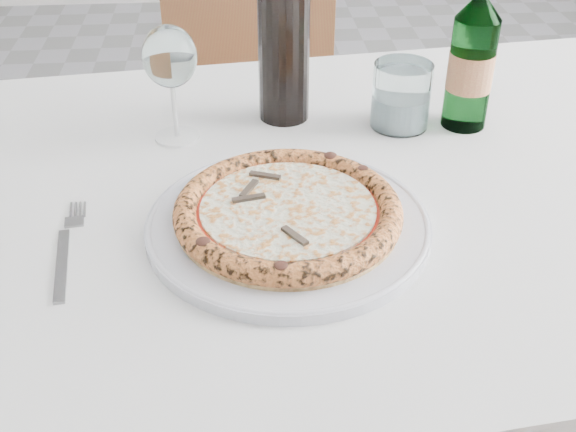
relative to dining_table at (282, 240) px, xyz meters
name	(u,v)px	position (x,y,z in m)	size (l,w,h in m)	color
dining_table	(282,240)	(0.00, 0.00, 0.00)	(1.54, 1.01, 0.76)	brown
chair_far	(245,91)	(-0.03, 0.80, -0.14)	(0.48, 0.48, 0.93)	brown
plate	(288,224)	(0.00, -0.10, 0.10)	(0.34, 0.34, 0.02)	silver
pizza	(288,212)	(0.00, -0.10, 0.11)	(0.27, 0.27, 0.03)	tan
fork	(66,250)	(-0.26, -0.12, 0.09)	(0.03, 0.19, 0.00)	slate
wine_glass	(170,60)	(-0.14, 0.15, 0.21)	(0.08, 0.08, 0.17)	white
tumbler	(401,100)	(0.19, 0.16, 0.13)	(0.09, 0.09, 0.10)	white
beer_bottle	(472,61)	(0.29, 0.16, 0.19)	(0.07, 0.07, 0.26)	#346E3E
wine_bottle	(284,33)	(0.02, 0.20, 0.22)	(0.08, 0.08, 0.31)	black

